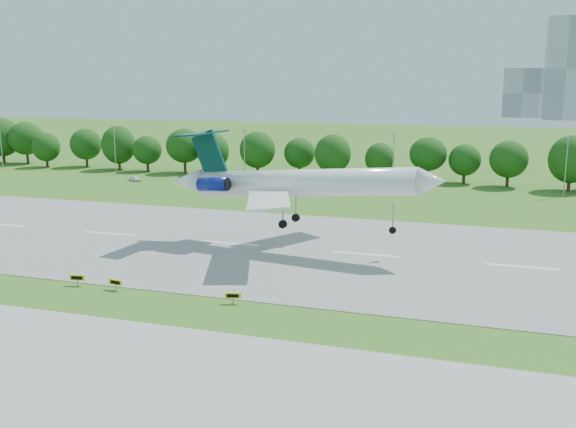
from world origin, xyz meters
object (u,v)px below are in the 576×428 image
object	(u,v)px
airliner	(290,182)
service_vehicle_a	(229,180)
service_vehicle_b	(135,179)
taxi_sign_left	(116,282)

from	to	relation	value
airliner	service_vehicle_a	size ratio (longest dim) A/B	10.08
service_vehicle_b	airliner	bearing A→B (deg)	-115.36
taxi_sign_left	service_vehicle_a	distance (m)	78.26
service_vehicle_b	taxi_sign_left	bearing A→B (deg)	-133.87
airliner	taxi_sign_left	world-z (taller)	airliner
airliner	service_vehicle_a	xyz separation A→B (m)	(-31.46, 52.51, -8.84)
airliner	taxi_sign_left	bearing A→B (deg)	-113.69
service_vehicle_a	service_vehicle_b	xyz separation A→B (m)	(-22.45, -3.86, -0.06)
service_vehicle_a	service_vehicle_b	size ratio (longest dim) A/B	1.14
airliner	service_vehicle_b	distance (m)	73.17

